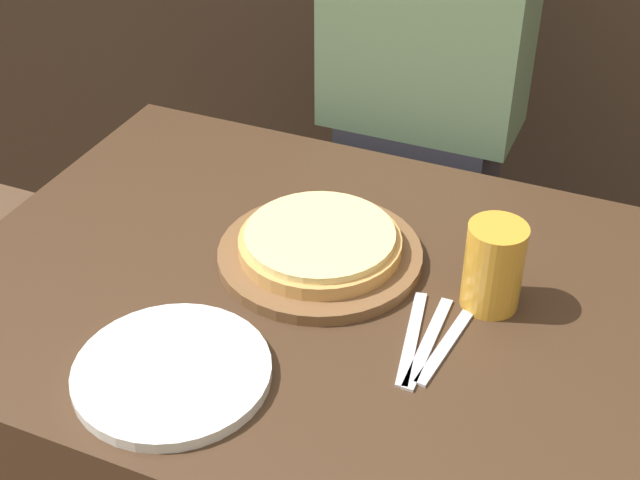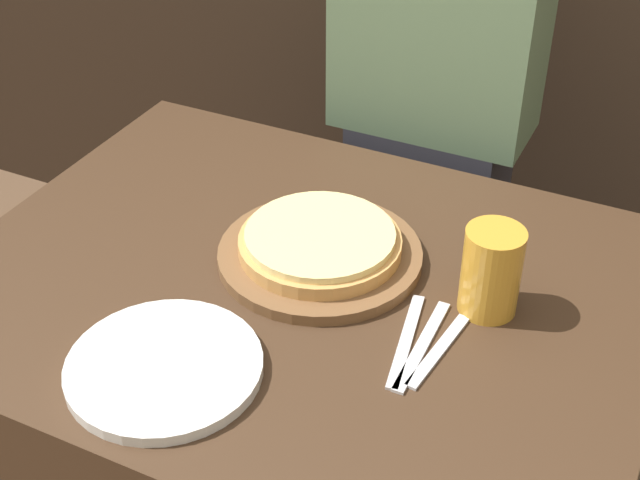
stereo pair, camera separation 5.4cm
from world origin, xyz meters
TOP-DOWN VIEW (x-y plane):
  - dining_table at (0.00, 0.00)m, footprint 1.10×0.86m
  - pizza_on_board at (0.01, 0.06)m, footprint 0.33×0.33m
  - beer_glass at (0.29, 0.06)m, footprint 0.09×0.09m
  - dinner_plate at (-0.08, -0.27)m, footprint 0.28×0.28m
  - fork at (0.20, -0.06)m, footprint 0.05×0.21m
  - dinner_knife at (0.23, -0.06)m, footprint 0.02×0.21m
  - spoon at (0.25, -0.06)m, footprint 0.04×0.18m
  - diner_person at (0.00, 0.62)m, footprint 0.40×0.20m

SIDE VIEW (x-z plane):
  - dining_table at x=0.00m, z-range 0.00..0.78m
  - diner_person at x=0.00m, z-range -0.02..1.34m
  - fork at x=0.20m, z-range 0.78..0.78m
  - dinner_knife at x=0.23m, z-range 0.78..0.78m
  - spoon at x=0.25m, z-range 0.78..0.78m
  - dinner_plate at x=-0.08m, z-range 0.78..0.79m
  - pizza_on_board at x=0.01m, z-range 0.77..0.83m
  - beer_glass at x=0.29m, z-range 0.78..0.92m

